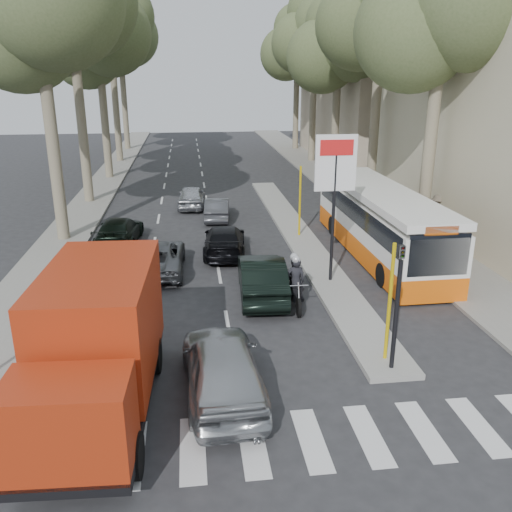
{
  "coord_description": "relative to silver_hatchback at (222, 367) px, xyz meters",
  "views": [
    {
      "loc": [
        -1.94,
        -13.74,
        7.69
      ],
      "look_at": [
        0.26,
        3.92,
        1.6
      ],
      "focal_mm": 38.0,
      "sensor_mm": 36.0,
      "label": 1
    }
  ],
  "objects": [
    {
      "name": "queue_car_d",
      "position": [
        0.81,
        17.0,
        -0.2
      ],
      "size": [
        1.54,
        3.7,
        1.19
      ],
      "primitive_type": "imported",
      "rotation": [
        0.0,
        0.0,
        3.06
      ],
      "color": "#4E4F56",
      "rests_on": "ground"
    },
    {
      "name": "tree_r_c",
      "position": [
        10.34,
        28.11,
        8.9
      ],
      "size": [
        7.4,
        7.2,
        13.32
      ],
      "color": "#6B604C",
      "rests_on": "ground"
    },
    {
      "name": "silver_hatchback",
      "position": [
        0.0,
        0.0,
        0.0
      ],
      "size": [
        2.09,
        4.73,
        1.58
      ],
      "primitive_type": "imported",
      "rotation": [
        0.0,
        0.0,
        3.19
      ],
      "color": "#ABAFB3",
      "rests_on": "ground"
    },
    {
      "name": "tree_r_d",
      "position": [
        10.44,
        36.11,
        10.28
      ],
      "size": [
        7.4,
        7.2,
        14.88
      ],
      "color": "#6B604C",
      "rests_on": "ground"
    },
    {
      "name": "city_bus",
      "position": [
        7.51,
        10.07,
        0.76
      ],
      "size": [
        2.58,
        11.22,
        2.95
      ],
      "rotation": [
        0.0,
        0.0,
        0.01
      ],
      "color": "#EC5E0D",
      "rests_on": "ground"
    },
    {
      "name": "tree_l_e",
      "position": [
        -6.66,
        46.11,
        9.94
      ],
      "size": [
        7.4,
        7.2,
        14.49
      ],
      "color": "#6B604C",
      "rests_on": "ground"
    },
    {
      "name": "tree_r_e",
      "position": [
        10.54,
        44.11,
        9.59
      ],
      "size": [
        7.4,
        7.2,
        14.1
      ],
      "color": "#6B604C",
      "rests_on": "ground"
    },
    {
      "name": "queue_car_b",
      "position": [
        0.81,
        11.06,
        -0.16
      ],
      "size": [
        2.16,
        4.5,
        1.26
      ],
      "primitive_type": "imported",
      "rotation": [
        0.0,
        0.0,
        3.05
      ],
      "color": "black",
      "rests_on": "ground"
    },
    {
      "name": "tree_l_b",
      "position": [
        -6.66,
        22.11,
        10.28
      ],
      "size": [
        7.4,
        7.2,
        14.88
      ],
      "color": "#6B604C",
      "rests_on": "ground"
    },
    {
      "name": "traffic_island",
      "position": [
        4.56,
        13.0,
        -0.71
      ],
      "size": [
        1.5,
        26.0,
        0.16
      ],
      "primitive_type": "cube",
      "color": "gray",
      "rests_on": "ground"
    },
    {
      "name": "billboard",
      "position": [
        4.56,
        7.0,
        2.91
      ],
      "size": [
        1.5,
        12.1,
        5.6
      ],
      "color": "yellow",
      "rests_on": "ground"
    },
    {
      "name": "building_far",
      "position": [
        16.81,
        36.0,
        7.21
      ],
      "size": [
        11.0,
        20.0,
        16.0
      ],
      "primitive_type": "cube",
      "color": "#B7A88E",
      "rests_on": "ground"
    },
    {
      "name": "tree_l_c",
      "position": [
        -6.46,
        30.11,
        9.25
      ],
      "size": [
        7.4,
        7.2,
        13.71
      ],
      "color": "#6B604C",
      "rests_on": "ground"
    },
    {
      "name": "tree_l_a",
      "position": [
        -6.56,
        14.11,
        9.59
      ],
      "size": [
        7.4,
        7.2,
        14.1
      ],
      "color": "#6B604C",
      "rests_on": "ground"
    },
    {
      "name": "traffic_light_island",
      "position": [
        4.56,
        0.5,
        1.7
      ],
      "size": [
        0.16,
        0.41,
        3.6
      ],
      "color": "black",
      "rests_on": "ground"
    },
    {
      "name": "tree_r_a",
      "position": [
        10.44,
        12.11,
        9.59
      ],
      "size": [
        7.4,
        7.2,
        14.1
      ],
      "color": "#6B604C",
      "rests_on": "ground"
    },
    {
      "name": "motorcycle",
      "position": [
        2.82,
        5.24,
        0.07
      ],
      "size": [
        0.81,
        2.22,
        1.89
      ],
      "rotation": [
        0.0,
        0.0,
        -0.05
      ],
      "color": "black",
      "rests_on": "ground"
    },
    {
      "name": "tree_l_d",
      "position": [
        -6.56,
        38.11,
        10.97
      ],
      "size": [
        7.4,
        7.2,
        15.66
      ],
      "color": "#6B604C",
      "rests_on": "ground"
    },
    {
      "name": "queue_car_a",
      "position": [
        -1.99,
        9.14,
        -0.17
      ],
      "size": [
        2.15,
        4.5,
        1.24
      ],
      "primitive_type": "imported",
      "rotation": [
        0.0,
        0.0,
        3.12
      ],
      "color": "#515459",
      "rests_on": "ground"
    },
    {
      "name": "pedestrian_far",
      "position": [
        11.31,
        12.61,
        0.29
      ],
      "size": [
        1.28,
        0.65,
        1.92
      ],
      "primitive_type": "imported",
      "rotation": [
        0.0,
        0.0,
        3.22
      ],
      "color": "#625749",
      "rests_on": "sidewalk_right"
    },
    {
      "name": "pedestrian_near",
      "position": [
        9.41,
        10.65,
        0.21
      ],
      "size": [
        1.14,
        1.02,
        1.77
      ],
      "primitive_type": "imported",
      "rotation": [
        0.0,
        0.0,
        2.52
      ],
      "color": "#3C2F46",
      "rests_on": "sidewalk_right"
    },
    {
      "name": "median_left",
      "position": [
        -6.69,
        30.0,
        -0.73
      ],
      "size": [
        2.4,
        64.0,
        0.12
      ],
      "primitive_type": "cube",
      "color": "gray",
      "rests_on": "ground"
    },
    {
      "name": "red_truck",
      "position": [
        -2.88,
        -0.29,
        0.99
      ],
      "size": [
        2.7,
        6.42,
        3.37
      ],
      "rotation": [
        0.0,
        0.0,
        -0.05
      ],
      "color": "black",
      "rests_on": "ground"
    },
    {
      "name": "tree_r_b",
      "position": [
        10.54,
        20.11,
        10.63
      ],
      "size": [
        7.4,
        7.2,
        15.27
      ],
      "color": "#6B604C",
      "rests_on": "ground"
    },
    {
      "name": "dark_hatchback",
      "position": [
        1.8,
        6.12,
        -0.05
      ],
      "size": [
        1.81,
        4.57,
        1.48
      ],
      "primitive_type": "imported",
      "rotation": [
        0.0,
        0.0,
        3.09
      ],
      "color": "black",
      "rests_on": "ground"
    },
    {
      "name": "queue_car_e",
      "position": [
        -3.97,
        13.05,
        -0.15
      ],
      "size": [
        2.1,
        4.51,
        1.27
      ],
      "primitive_type": "imported",
      "rotation": [
        0.0,
        0.0,
        3.07
      ],
      "color": "black",
      "rests_on": "ground"
    },
    {
      "name": "sidewalk_right",
      "position": [
        9.91,
        27.0,
        -0.73
      ],
      "size": [
        3.2,
        70.0,
        0.12
      ],
      "primitive_type": "cube",
      "color": "gray",
      "rests_on": "ground"
    },
    {
      "name": "ground",
      "position": [
        1.31,
        2.0,
        -0.79
      ],
      "size": [
        120.0,
        120.0,
        0.0
      ],
      "primitive_type": "plane",
      "color": "#28282B",
      "rests_on": "ground"
    },
    {
      "name": "queue_car_c",
      "position": [
        -0.53,
        19.93,
        -0.14
      ],
      "size": [
        1.81,
        3.94,
        1.31
      ],
      "primitive_type": "imported",
      "rotation": [
        0.0,
        0.0,
        3.07
      ],
      "color": "#AFB2B8",
      "rests_on": "ground"
    }
  ]
}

